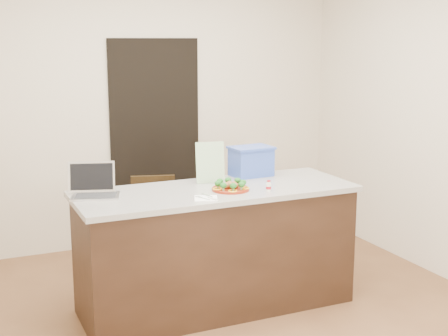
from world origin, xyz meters
name	(u,v)px	position (x,y,z in m)	size (l,w,h in m)	color
ground	(230,319)	(0.00, 0.00, 0.00)	(4.00, 4.00, 0.00)	brown
room_shell	(230,95)	(0.00, 0.00, 1.62)	(4.00, 4.00, 4.00)	white
doorway	(155,142)	(0.10, 1.98, 1.00)	(0.90, 0.02, 2.00)	black
island	(216,248)	(0.00, 0.25, 0.46)	(2.06, 0.76, 0.92)	black
plate	(231,189)	(0.08, 0.16, 0.93)	(0.27, 0.27, 0.02)	maroon
meatballs	(231,185)	(0.08, 0.17, 0.96)	(0.11, 0.11, 0.04)	brown
broccoli	(231,183)	(0.08, 0.16, 0.97)	(0.23, 0.23, 0.04)	#144D16
pepper_rings	(231,187)	(0.08, 0.16, 0.94)	(0.26, 0.27, 0.01)	yellow
napkin	(206,198)	(-0.18, 0.00, 0.92)	(0.16, 0.16, 0.01)	white
fork	(203,198)	(-0.20, 0.01, 0.93)	(0.05, 0.13, 0.00)	silver
knife	(211,198)	(-0.15, -0.01, 0.93)	(0.04, 0.20, 0.01)	silver
yogurt_bottle	(269,187)	(0.32, 0.03, 0.95)	(0.04, 0.04, 0.08)	silver
laptop	(94,187)	(-0.86, 0.41, 0.98)	(0.38, 0.35, 0.23)	silver
leaflet	(210,163)	(0.04, 0.44, 1.08)	(0.22, 0.00, 0.31)	silver
blue_box	(251,161)	(0.43, 0.54, 1.04)	(0.34, 0.26, 0.24)	#314EB1
chair	(157,220)	(-0.19, 1.08, 0.48)	(0.46, 0.47, 0.85)	#2F1F0E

